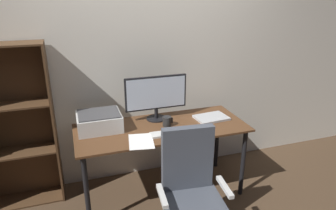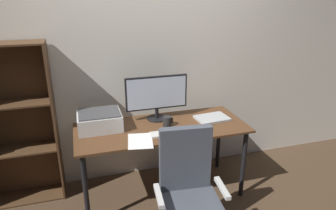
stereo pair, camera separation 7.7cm
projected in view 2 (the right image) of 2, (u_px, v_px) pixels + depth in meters
ground_plane at (162, 192)px, 3.18m from camera, size 12.00×12.00×0.00m
back_wall at (148, 58)px, 3.18m from camera, size 6.40×0.10×2.60m
desk at (162, 135)px, 2.95m from camera, size 1.62×0.68×0.74m
monitor at (157, 95)px, 3.01m from camera, size 0.62×0.20×0.45m
keyboard at (166, 134)px, 2.76m from camera, size 0.29×0.11×0.02m
mouse at (187, 131)px, 2.80m from camera, size 0.07×0.10×0.03m
coffee_mug at (167, 121)px, 2.92m from camera, size 0.10×0.08×0.09m
laptop at (212, 118)px, 3.09m from camera, size 0.34×0.26×0.02m
printer at (99, 120)px, 2.86m from camera, size 0.40×0.34×0.16m
paper_sheet at (140, 141)px, 2.64m from camera, size 0.26×0.33×0.00m
office_chair at (189, 200)px, 2.33m from camera, size 0.54×0.54×1.01m
bookshelf at (13, 127)px, 2.85m from camera, size 0.73×0.28×1.55m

